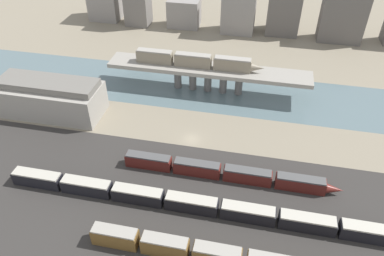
% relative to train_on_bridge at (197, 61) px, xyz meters
% --- Properties ---
extents(ground_plane, '(400.00, 400.00, 0.00)m').
position_rel_train_on_bridge_xyz_m(ground_plane, '(3.69, -25.52, -10.30)').
color(ground_plane, gray).
extents(railbed_yard, '(280.00, 42.00, 0.01)m').
position_rel_train_on_bridge_xyz_m(railbed_yard, '(3.69, -49.52, -10.30)').
color(railbed_yard, '#33302D').
rests_on(railbed_yard, ground).
extents(river_water, '(320.00, 24.77, 0.01)m').
position_rel_train_on_bridge_xyz_m(river_water, '(3.69, -0.00, -10.30)').
color(river_water, slate).
rests_on(river_water, ground).
extents(bridge, '(63.81, 8.87, 8.29)m').
position_rel_train_on_bridge_xyz_m(bridge, '(3.69, -0.00, -3.52)').
color(bridge, gray).
rests_on(bridge, ground).
extents(train_on_bridge, '(40.24, 2.80, 4.11)m').
position_rel_train_on_bridge_xyz_m(train_on_bridge, '(0.00, 0.00, 0.00)').
color(train_on_bridge, gray).
rests_on(train_on_bridge, bridge).
extents(train_yard_near, '(54.01, 2.95, 4.13)m').
position_rel_train_on_bridge_xyz_m(train_yard_near, '(17.26, -60.86, -8.27)').
color(train_yard_near, brown).
rests_on(train_yard_near, ground).
extents(train_yard_mid, '(89.87, 3.05, 3.52)m').
position_rel_train_on_bridge_xyz_m(train_yard_mid, '(10.25, -49.17, -8.57)').
color(train_yard_mid, black).
rests_on(train_yard_mid, ground).
extents(train_yard_far, '(52.15, 2.72, 3.61)m').
position_rel_train_on_bridge_xyz_m(train_yard_far, '(15.17, -38.05, -8.53)').
color(train_yard_far, '#5B1E19').
rests_on(train_yard_far, ground).
extents(warehouse_building, '(29.51, 12.65, 10.85)m').
position_rel_train_on_bridge_xyz_m(warehouse_building, '(-39.07, -21.33, -5.14)').
color(warehouse_building, '#9E998E').
rests_on(warehouse_building, ground).
extents(city_block_far_left, '(12.95, 12.34, 15.79)m').
position_rel_train_on_bridge_xyz_m(city_block_far_left, '(-51.33, 51.13, -2.41)').
color(city_block_far_left, gray).
rests_on(city_block_far_left, ground).
extents(city_block_center, '(13.26, 9.10, 11.54)m').
position_rel_train_on_bridge_xyz_m(city_block_center, '(-15.34, 49.18, -4.53)').
color(city_block_center, gray).
rests_on(city_block_center, ground).
extents(city_block_right, '(13.44, 9.91, 21.75)m').
position_rel_train_on_bridge_xyz_m(city_block_right, '(7.83, 48.24, 0.57)').
color(city_block_right, gray).
rests_on(city_block_right, ground).
extents(city_block_far_right, '(12.98, 11.81, 16.13)m').
position_rel_train_on_bridge_xyz_m(city_block_far_right, '(25.92, 51.27, -2.23)').
color(city_block_far_right, '#605B56').
rests_on(city_block_far_right, ground).
extents(city_block_tall, '(16.71, 8.71, 19.09)m').
position_rel_train_on_bridge_xyz_m(city_block_tall, '(48.39, 47.92, -0.75)').
color(city_block_tall, '#605B56').
rests_on(city_block_tall, ground).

